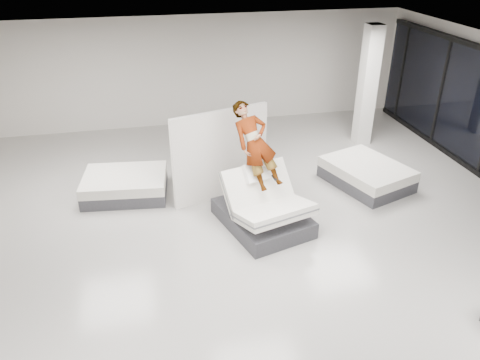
{
  "coord_description": "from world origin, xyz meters",
  "views": [
    {
      "loc": [
        -1.91,
        -6.59,
        5.22
      ],
      "look_at": [
        -0.2,
        1.16,
        1.0
      ],
      "focal_mm": 35.0,
      "sensor_mm": 36.0,
      "label": 1
    }
  ],
  "objects_px": {
    "hero_bed": "(264,210)",
    "flat_bed_left_far": "(125,185)",
    "divider_panel": "(221,155)",
    "column": "(367,86)",
    "person": "(256,163)",
    "flat_bed_right_far": "(366,174)",
    "remote": "(274,178)"
  },
  "relations": [
    {
      "from": "person",
      "to": "remote",
      "type": "distance_m",
      "value": 0.47
    },
    {
      "from": "hero_bed",
      "to": "remote",
      "type": "distance_m",
      "value": 0.7
    },
    {
      "from": "column",
      "to": "remote",
      "type": "bearing_deg",
      "value": -135.74
    },
    {
      "from": "hero_bed",
      "to": "flat_bed_right_far",
      "type": "height_order",
      "value": "hero_bed"
    },
    {
      "from": "person",
      "to": "remote",
      "type": "relative_size",
      "value": 12.6
    },
    {
      "from": "column",
      "to": "hero_bed",
      "type": "bearing_deg",
      "value": -136.99
    },
    {
      "from": "person",
      "to": "divider_panel",
      "type": "bearing_deg",
      "value": 100.51
    },
    {
      "from": "person",
      "to": "remote",
      "type": "bearing_deg",
      "value": -57.85
    },
    {
      "from": "remote",
      "to": "flat_bed_right_far",
      "type": "distance_m",
      "value": 2.92
    },
    {
      "from": "remote",
      "to": "flat_bed_left_far",
      "type": "distance_m",
      "value": 3.51
    },
    {
      "from": "remote",
      "to": "flat_bed_right_far",
      "type": "bearing_deg",
      "value": 7.81
    },
    {
      "from": "hero_bed",
      "to": "divider_panel",
      "type": "distance_m",
      "value": 1.6
    },
    {
      "from": "divider_panel",
      "to": "column",
      "type": "height_order",
      "value": "column"
    },
    {
      "from": "flat_bed_left_far",
      "to": "column",
      "type": "height_order",
      "value": "column"
    },
    {
      "from": "person",
      "to": "flat_bed_left_far",
      "type": "distance_m",
      "value": 3.18
    },
    {
      "from": "hero_bed",
      "to": "divider_panel",
      "type": "xyz_separation_m",
      "value": [
        -0.6,
        1.34,
        0.63
      ]
    },
    {
      "from": "remote",
      "to": "flat_bed_left_far",
      "type": "height_order",
      "value": "remote"
    },
    {
      "from": "person",
      "to": "flat_bed_right_far",
      "type": "bearing_deg",
      "value": 0.62
    },
    {
      "from": "remote",
      "to": "flat_bed_left_far",
      "type": "xyz_separation_m",
      "value": [
        -2.89,
        1.82,
        -0.79
      ]
    },
    {
      "from": "person",
      "to": "divider_panel",
      "type": "distance_m",
      "value": 1.16
    },
    {
      "from": "flat_bed_right_far",
      "to": "column",
      "type": "height_order",
      "value": "column"
    },
    {
      "from": "divider_panel",
      "to": "person",
      "type": "bearing_deg",
      "value": -80.1
    },
    {
      "from": "column",
      "to": "divider_panel",
      "type": "bearing_deg",
      "value": -153.62
    },
    {
      "from": "remote",
      "to": "flat_bed_left_far",
      "type": "bearing_deg",
      "value": 131.79
    },
    {
      "from": "hero_bed",
      "to": "person",
      "type": "relative_size",
      "value": 1.23
    },
    {
      "from": "hero_bed",
      "to": "flat_bed_left_far",
      "type": "bearing_deg",
      "value": 145.01
    },
    {
      "from": "hero_bed",
      "to": "person",
      "type": "height_order",
      "value": "person"
    },
    {
      "from": "hero_bed",
      "to": "column",
      "type": "distance_m",
      "value": 5.28
    },
    {
      "from": "flat_bed_right_far",
      "to": "flat_bed_left_far",
      "type": "xyz_separation_m",
      "value": [
        -5.47,
        0.69,
        -0.01
      ]
    },
    {
      "from": "flat_bed_right_far",
      "to": "column",
      "type": "bearing_deg",
      "value": 67.31
    },
    {
      "from": "flat_bed_left_far",
      "to": "divider_panel",
      "type": "bearing_deg",
      "value": -14.3
    },
    {
      "from": "flat_bed_right_far",
      "to": "divider_panel",
      "type": "bearing_deg",
      "value": 177.37
    }
  ]
}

